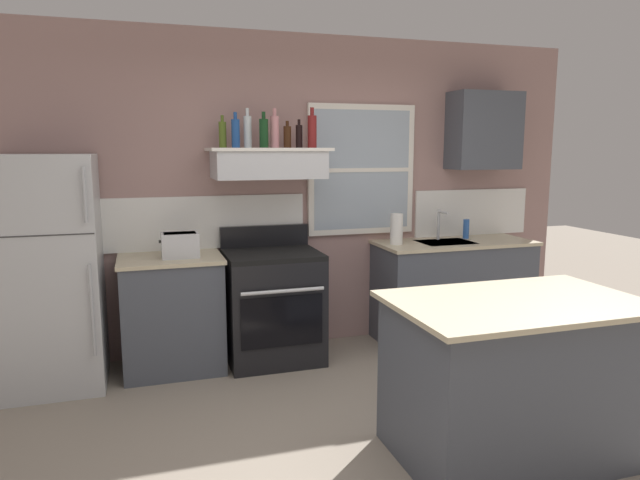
# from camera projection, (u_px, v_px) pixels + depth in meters

# --- Properties ---
(ground_plane) EXTENTS (16.00, 16.00, 0.00)m
(ground_plane) POSITION_uv_depth(u_px,v_px,m) (395.00, 473.00, 3.08)
(ground_plane) COLOR gray
(back_wall) EXTENTS (5.40, 0.11, 2.70)m
(back_wall) POSITION_uv_depth(u_px,v_px,m) (294.00, 193.00, 4.96)
(back_wall) COLOR gray
(back_wall) RESTS_ON ground_plane
(refrigerator) EXTENTS (0.70, 0.72, 1.70)m
(refrigerator) POSITION_uv_depth(u_px,v_px,m) (50.00, 273.00, 4.11)
(refrigerator) COLOR #B7BABC
(refrigerator) RESTS_ON ground_plane
(counter_left_of_stove) EXTENTS (0.79, 0.63, 0.91)m
(counter_left_of_stove) POSITION_uv_depth(u_px,v_px,m) (173.00, 313.00, 4.48)
(counter_left_of_stove) COLOR #474C56
(counter_left_of_stove) RESTS_ON ground_plane
(toaster) EXTENTS (0.30, 0.20, 0.19)m
(toaster) POSITION_uv_depth(u_px,v_px,m) (180.00, 245.00, 4.37)
(toaster) COLOR silver
(toaster) RESTS_ON counter_left_of_stove
(stove_range) EXTENTS (0.76, 0.69, 1.09)m
(stove_range) POSITION_uv_depth(u_px,v_px,m) (273.00, 305.00, 4.68)
(stove_range) COLOR black
(stove_range) RESTS_ON ground_plane
(range_hood_shelf) EXTENTS (0.96, 0.52, 0.24)m
(range_hood_shelf) POSITION_uv_depth(u_px,v_px,m) (268.00, 163.00, 4.59)
(range_hood_shelf) COLOR silver
(bottle_olive_oil_square) EXTENTS (0.06, 0.06, 0.25)m
(bottle_olive_oil_square) POSITION_uv_depth(u_px,v_px,m) (223.00, 134.00, 4.50)
(bottle_olive_oil_square) COLOR #4C601E
(bottle_olive_oil_square) RESTS_ON range_hood_shelf
(bottle_blue_liqueur) EXTENTS (0.07, 0.07, 0.28)m
(bottle_blue_liqueur) POSITION_uv_depth(u_px,v_px,m) (236.00, 133.00, 4.48)
(bottle_blue_liqueur) COLOR #1E478C
(bottle_blue_liqueur) RESTS_ON range_hood_shelf
(bottle_clear_tall) EXTENTS (0.06, 0.06, 0.31)m
(bottle_clear_tall) POSITION_uv_depth(u_px,v_px,m) (248.00, 131.00, 4.54)
(bottle_clear_tall) COLOR silver
(bottle_clear_tall) RESTS_ON range_hood_shelf
(bottle_dark_green_wine) EXTENTS (0.07, 0.07, 0.28)m
(bottle_dark_green_wine) POSITION_uv_depth(u_px,v_px,m) (264.00, 133.00, 4.49)
(bottle_dark_green_wine) COLOR #143819
(bottle_dark_green_wine) RESTS_ON range_hood_shelf
(bottle_rose_pink) EXTENTS (0.07, 0.07, 0.31)m
(bottle_rose_pink) POSITION_uv_depth(u_px,v_px,m) (275.00, 131.00, 4.54)
(bottle_rose_pink) COLOR #C67F84
(bottle_rose_pink) RESTS_ON range_hood_shelf
(bottle_brown_stout) EXTENTS (0.06, 0.06, 0.21)m
(bottle_brown_stout) POSITION_uv_depth(u_px,v_px,m) (287.00, 136.00, 4.58)
(bottle_brown_stout) COLOR #381E0F
(bottle_brown_stout) RESTS_ON range_hood_shelf
(bottle_balsamic_dark) EXTENTS (0.06, 0.06, 0.23)m
(bottle_balsamic_dark) POSITION_uv_depth(u_px,v_px,m) (299.00, 136.00, 4.63)
(bottle_balsamic_dark) COLOR black
(bottle_balsamic_dark) RESTS_ON range_hood_shelf
(bottle_red_label_wine) EXTENTS (0.07, 0.07, 0.32)m
(bottle_red_label_wine) POSITION_uv_depth(u_px,v_px,m) (312.00, 131.00, 4.60)
(bottle_red_label_wine) COLOR maroon
(bottle_red_label_wine) RESTS_ON range_hood_shelf
(counter_right_with_sink) EXTENTS (1.43, 0.63, 0.91)m
(counter_right_with_sink) POSITION_uv_depth(u_px,v_px,m) (452.00, 290.00, 5.22)
(counter_right_with_sink) COLOR #474C56
(counter_right_with_sink) RESTS_ON ground_plane
(sink_faucet) EXTENTS (0.03, 0.17, 0.28)m
(sink_faucet) POSITION_uv_depth(u_px,v_px,m) (440.00, 221.00, 5.18)
(sink_faucet) COLOR silver
(sink_faucet) RESTS_ON counter_right_with_sink
(paper_towel_roll) EXTENTS (0.11, 0.11, 0.27)m
(paper_towel_roll) POSITION_uv_depth(u_px,v_px,m) (397.00, 229.00, 4.96)
(paper_towel_roll) COLOR white
(paper_towel_roll) RESTS_ON counter_right_with_sink
(dish_soap_bottle) EXTENTS (0.06, 0.06, 0.18)m
(dish_soap_bottle) POSITION_uv_depth(u_px,v_px,m) (466.00, 229.00, 5.28)
(dish_soap_bottle) COLOR blue
(dish_soap_bottle) RESTS_ON counter_right_with_sink
(kitchen_island) EXTENTS (1.40, 0.90, 0.91)m
(kitchen_island) POSITION_uv_depth(u_px,v_px,m) (514.00, 378.00, 3.21)
(kitchen_island) COLOR #474C56
(kitchen_island) RESTS_ON ground_plane
(upper_cabinet_right) EXTENTS (0.64, 0.32, 0.70)m
(upper_cabinet_right) POSITION_uv_depth(u_px,v_px,m) (484.00, 131.00, 5.23)
(upper_cabinet_right) COLOR #474C56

